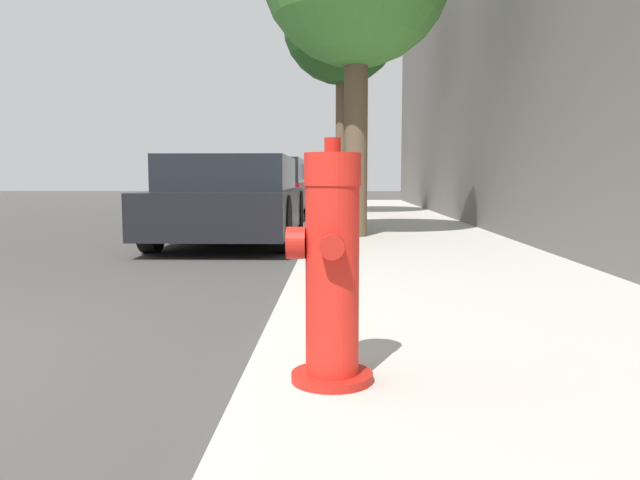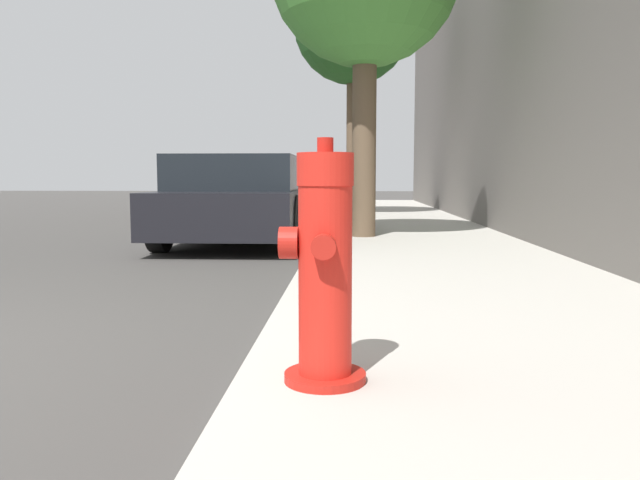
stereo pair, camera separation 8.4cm
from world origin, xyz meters
name	(u,v)px [view 2 (the right image)]	position (x,y,z in m)	size (l,w,h in m)	color
sidewalk_slab	(553,381)	(3.47, 0.00, 0.06)	(2.68, 40.00, 0.11)	#B7B2A8
fire_hydrant	(324,271)	(2.50, -0.23, 0.56)	(0.34, 0.33, 0.96)	red
parked_car_near	(242,200)	(1.03, 6.18, 0.61)	(1.82, 4.15, 1.22)	black
parked_car_mid	(280,188)	(0.88, 12.19, 0.67)	(1.76, 4.11, 1.38)	maroon
parked_car_far	(306,186)	(1.08, 17.90, 0.65)	(1.81, 4.23, 1.34)	#B7B7BC
street_tree_far	(353,26)	(2.60, 11.07, 4.15)	(2.51, 2.51, 5.32)	brown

